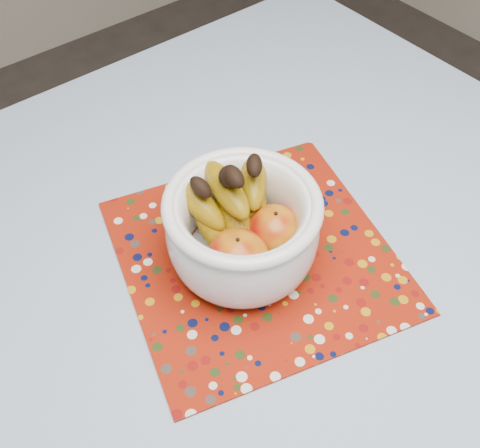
% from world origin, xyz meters
% --- Properties ---
extents(table, '(1.20, 1.20, 0.75)m').
position_xyz_m(table, '(0.00, 0.00, 0.67)').
color(table, brown).
rests_on(table, ground).
extents(tablecloth, '(1.32, 1.32, 0.01)m').
position_xyz_m(tablecloth, '(0.00, 0.00, 0.76)').
color(tablecloth, '#627FA4').
rests_on(tablecloth, table).
extents(placemat, '(0.45, 0.45, 0.00)m').
position_xyz_m(placemat, '(0.06, 0.12, 0.76)').
color(placemat, maroon).
rests_on(placemat, tablecloth).
extents(fruit_bowl, '(0.22, 0.21, 0.17)m').
position_xyz_m(fruit_bowl, '(0.04, 0.13, 0.84)').
color(fruit_bowl, white).
rests_on(fruit_bowl, placemat).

